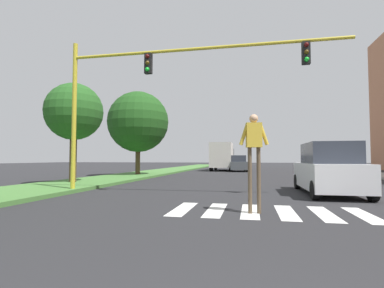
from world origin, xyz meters
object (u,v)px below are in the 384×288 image
Objects in this scene: traffic_light_gantry at (150,80)px; suv_crossing at (328,170)px; tree_far at (138,122)px; pedestrian_performer at (254,147)px; tree_mid at (74,112)px; sedan_midblock at (238,164)px; truck_box_delivery at (222,156)px.

suv_crossing is (6.77, 1.36, -3.50)m from traffic_light_gantry.
tree_far is 16.64m from pedestrian_performer.
suv_crossing is (12.10, -1.72, -2.89)m from tree_mid.
traffic_light_gantry is at bearing -96.79° from sedan_midblock.
truck_box_delivery is at bearing 88.34° from traffic_light_gantry.
tree_mid is at bearing -94.09° from tree_far.
suv_crossing is at bearing -38.99° from tree_far.
tree_mid is at bearing 150.02° from traffic_light_gantry.
tree_mid is 1.18× the size of sedan_midblock.
sedan_midblock is at bearing 93.28° from pedestrian_performer.
traffic_light_gantry is 5.79m from pedestrian_performer.
truck_box_delivery reaches higher than pedestrian_performer.
tree_far reaches higher than suv_crossing.
traffic_light_gantry is 2.43× the size of sedan_midblock.
traffic_light_gantry is (5.33, -3.08, 0.60)m from tree_mid.
pedestrian_performer is 5.46m from suv_crossing.
tree_far is 13.18m from sedan_midblock.
suv_crossing is 22.20m from truck_box_delivery.
tree_far is 0.60× the size of traffic_light_gantry.
traffic_light_gantry reaches higher than truck_box_delivery.
traffic_light_gantry is 7.74m from suv_crossing.
traffic_light_gantry reaches higher than suv_crossing.
tree_mid is 0.48× the size of traffic_light_gantry.
tree_far reaches higher than sedan_midblock.
suv_crossing is at bearing 11.33° from traffic_light_gantry.
truck_box_delivery is (-3.26, 25.93, -0.03)m from pedestrian_performer.
tree_far is at bearing -125.03° from sedan_midblock.
traffic_light_gantry is (4.79, -10.71, 0.20)m from tree_far.
traffic_light_gantry is at bearing -168.67° from suv_crossing.
tree_far is 15.23m from suv_crossing.
tree_mid is 1.13× the size of suv_crossing.
traffic_light_gantry is 21.59m from sedan_midblock.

